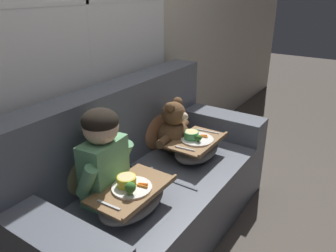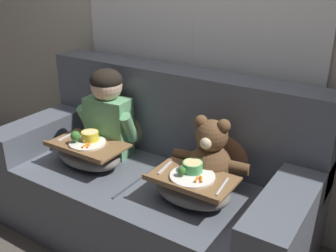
{
  "view_description": "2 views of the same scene",
  "coord_description": "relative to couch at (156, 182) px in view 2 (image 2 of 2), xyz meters",
  "views": [
    {
      "loc": [
        -1.48,
        -1.09,
        1.6
      ],
      "look_at": [
        0.12,
        -0.03,
        0.77
      ],
      "focal_mm": 35.0,
      "sensor_mm": 36.0,
      "label": 1
    },
    {
      "loc": [
        1.19,
        -1.63,
        1.61
      ],
      "look_at": [
        0.05,
        0.13,
        0.72
      ],
      "focal_mm": 42.0,
      "sensor_mm": 36.0,
      "label": 2
    }
  ],
  "objects": [
    {
      "name": "teddy_bear",
      "position": [
        0.36,
        0.0,
        0.27
      ],
      "size": [
        0.44,
        0.31,
        0.4
      ],
      "color": "brown",
      "rests_on": "couch"
    },
    {
      "name": "throw_pillow_behind_teddy",
      "position": [
        0.36,
        0.18,
        0.27
      ],
      "size": [
        0.38,
        0.18,
        0.4
      ],
      "color": "#B2754C",
      "rests_on": "couch"
    },
    {
      "name": "couch",
      "position": [
        0.0,
        0.0,
        0.0
      ],
      "size": [
        1.88,
        0.87,
        1.01
      ],
      "color": "#565B66",
      "rests_on": "ground_plane"
    },
    {
      "name": "ground_plane",
      "position": [
        0.0,
        -0.07,
        -0.36
      ],
      "size": [
        14.0,
        14.0,
        0.0
      ],
      "primitive_type": "plane",
      "color": "#4C443D"
    },
    {
      "name": "child_figure",
      "position": [
        -0.36,
        0.01,
        0.4
      ],
      "size": [
        0.4,
        0.21,
        0.56
      ],
      "color": "#66A370",
      "rests_on": "couch"
    },
    {
      "name": "throw_pillow_behind_child",
      "position": [
        -0.36,
        0.18,
        0.27
      ],
      "size": [
        0.37,
        0.18,
        0.38
      ],
      "color": "#898456",
      "rests_on": "couch"
    },
    {
      "name": "wall_back_with_window",
      "position": [
        0.0,
        0.45,
        0.95
      ],
      "size": [
        8.0,
        0.08,
        2.6
      ],
      "color": "beige",
      "rests_on": "ground_plane"
    },
    {
      "name": "lap_tray_teddy",
      "position": [
        0.36,
        -0.19,
        0.18
      ],
      "size": [
        0.43,
        0.27,
        0.21
      ],
      "color": "slate",
      "rests_on": "teddy_bear"
    },
    {
      "name": "lap_tray_child",
      "position": [
        -0.36,
        -0.19,
        0.18
      ],
      "size": [
        0.46,
        0.28,
        0.22
      ],
      "color": "slate",
      "rests_on": "child_figure"
    }
  ]
}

